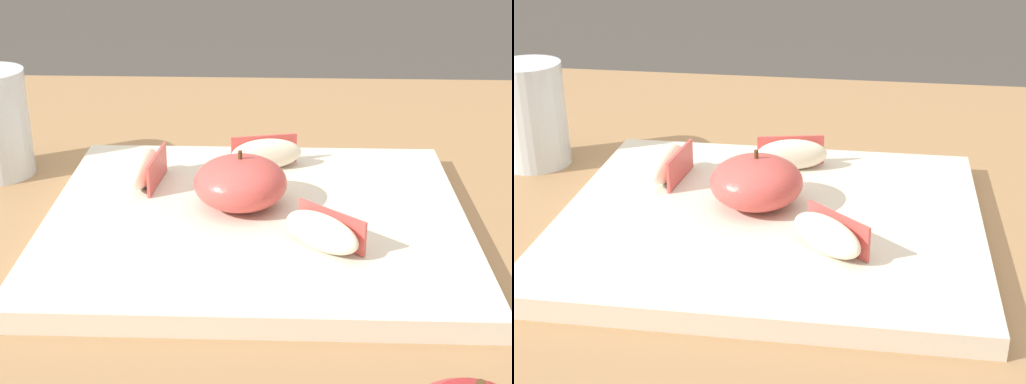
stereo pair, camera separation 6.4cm
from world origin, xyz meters
The scene contains 7 objects.
dining_table centered at (0.00, 0.00, 0.65)m, with size 1.42×0.89×0.75m.
cutting_board centered at (0.01, -0.03, 0.75)m, with size 0.35×0.31×0.02m.
apple_half_skin_up centered at (0.00, -0.01, 0.78)m, with size 0.08×0.08×0.05m.
apple_wedge_middle centered at (0.07, -0.09, 0.78)m, with size 0.07×0.06×0.03m.
apple_wedge_right centered at (0.02, 0.07, 0.78)m, with size 0.07×0.04×0.03m.
apple_wedge_back centered at (-0.09, 0.03, 0.78)m, with size 0.03×0.07×0.03m.
drinking_glass_water centered at (-0.24, 0.09, 0.80)m, with size 0.07×0.07×0.10m.
Camera 2 is at (0.10, -0.60, 1.05)m, focal length 54.16 mm.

